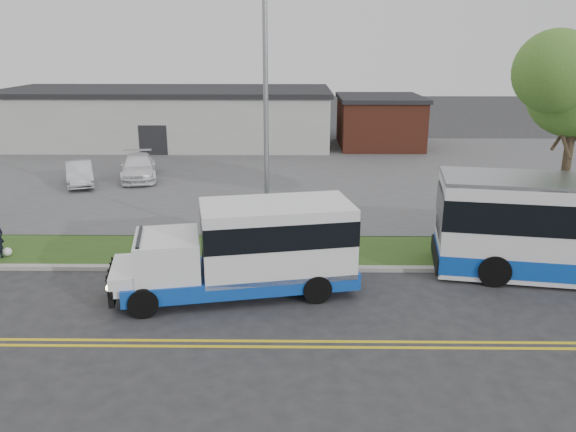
{
  "coord_description": "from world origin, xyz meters",
  "views": [
    {
      "loc": [
        4.03,
        -17.32,
        7.7
      ],
      "look_at": [
        3.79,
        2.46,
        1.6
      ],
      "focal_mm": 35.0,
      "sensor_mm": 36.0,
      "label": 1
    }
  ],
  "objects_px": {
    "streetlight_near": "(266,116)",
    "parked_car_a": "(80,174)",
    "shuttle_bus": "(253,246)",
    "parked_car_b": "(138,167)"
  },
  "relations": [
    {
      "from": "shuttle_bus",
      "to": "parked_car_b",
      "type": "height_order",
      "value": "shuttle_bus"
    },
    {
      "from": "streetlight_near",
      "to": "shuttle_bus",
      "type": "bearing_deg",
      "value": -94.65
    },
    {
      "from": "parked_car_a",
      "to": "streetlight_near",
      "type": "bearing_deg",
      "value": -65.17
    },
    {
      "from": "streetlight_near",
      "to": "parked_car_b",
      "type": "height_order",
      "value": "streetlight_near"
    },
    {
      "from": "streetlight_near",
      "to": "parked_car_a",
      "type": "height_order",
      "value": "streetlight_near"
    },
    {
      "from": "streetlight_near",
      "to": "parked_car_a",
      "type": "relative_size",
      "value": 2.43
    },
    {
      "from": "streetlight_near",
      "to": "parked_car_a",
      "type": "bearing_deg",
      "value": 136.51
    },
    {
      "from": "shuttle_bus",
      "to": "parked_car_a",
      "type": "xyz_separation_m",
      "value": [
        -10.72,
        13.83,
        -0.82
      ]
    },
    {
      "from": "shuttle_bus",
      "to": "parked_car_a",
      "type": "distance_m",
      "value": 17.52
    },
    {
      "from": "parked_car_b",
      "to": "streetlight_near",
      "type": "bearing_deg",
      "value": -70.46
    }
  ]
}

